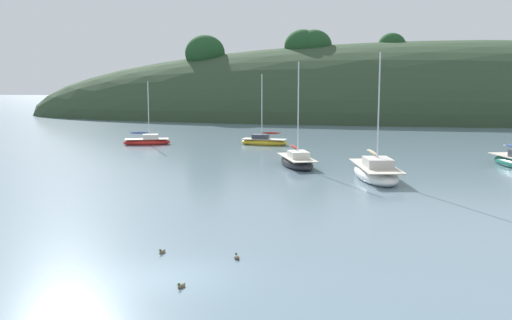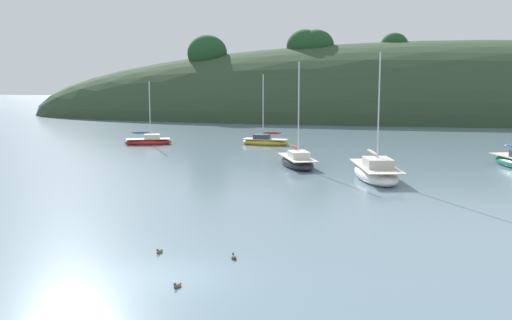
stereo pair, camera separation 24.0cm
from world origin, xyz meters
name	(u,v)px [view 1 (the left image)]	position (x,y,z in m)	size (l,w,h in m)	color
ground_plane	(169,278)	(0.00, 0.00, 0.00)	(400.00, 400.00, 0.00)	slate
far_shoreline_hill	(459,118)	(24.88, 81.66, 0.07)	(150.00, 36.00, 27.32)	#2D422B
sailboat_white_near	(297,161)	(2.33, 25.45, 0.37)	(3.81, 6.25, 8.06)	#232328
sailboat_red_portside	(376,172)	(7.93, 20.70, 0.44)	(3.70, 7.70, 8.56)	white
sailboat_black_sloop	(147,141)	(-13.78, 38.02, 0.32)	(4.98, 2.96, 6.50)	red
sailboat_navy_dinghy	(264,141)	(-2.07, 39.45, 0.33)	(5.04, 2.42, 7.21)	gold
duck_lone_right	(237,258)	(1.88, 2.33, 0.05)	(0.29, 0.41, 0.24)	#473828
duck_trailing	(181,286)	(0.66, -0.84, 0.05)	(0.27, 0.42, 0.24)	brown
duck_straggler	(162,252)	(-1.07, 2.63, 0.05)	(0.25, 0.42, 0.24)	brown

